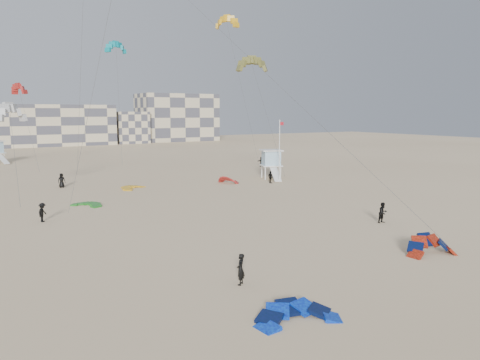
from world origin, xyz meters
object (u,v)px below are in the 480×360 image
kitesurfer_main (241,269)px  lifeguard_tower_near (271,164)px  kite_ground_blue (297,320)px  kite_ground_orange (430,254)px

kitesurfer_main → lifeguard_tower_near: bearing=-170.7°
kitesurfer_main → kite_ground_blue: bearing=45.5°
kitesurfer_main → lifeguard_tower_near: size_ratio=0.29×
kitesurfer_main → kite_ground_orange: bearing=128.9°
kite_ground_orange → kitesurfer_main: 14.30m
kite_ground_blue → kitesurfer_main: size_ratio=2.18×
kite_ground_orange → lifeguard_tower_near: lifeguard_tower_near is taller
kite_ground_blue → kite_ground_orange: (14.22, 3.43, 0.00)m
kite_ground_blue → lifeguard_tower_near: bearing=68.7°
lifeguard_tower_near → kitesurfer_main: bearing=-106.4°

